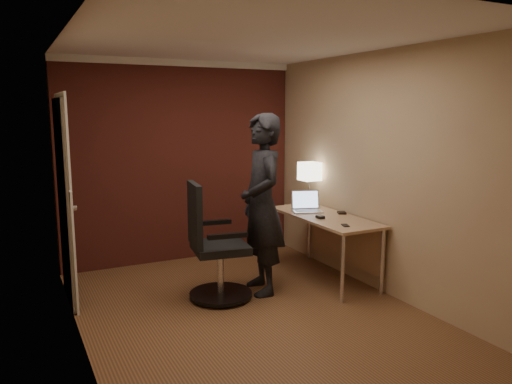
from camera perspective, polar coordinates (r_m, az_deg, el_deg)
room at (r=5.85m, az=-9.88°, el=4.05°), size 4.00×4.00×4.00m
desk at (r=5.70m, az=8.43°, el=-3.86°), size 0.60×1.50×0.73m
desk_lamp at (r=6.13m, az=6.14°, el=2.29°), size 0.22×0.22×0.54m
laptop at (r=5.85m, az=5.76°, el=-1.54°), size 0.40×0.35×0.23m
mouse at (r=5.47m, az=7.35°, el=-2.85°), size 0.06×0.10×0.03m
phone at (r=5.17m, az=10.17°, el=-3.77°), size 0.10×0.13×0.01m
wallet at (r=5.76m, az=9.76°, el=-2.35°), size 0.13×0.14×0.02m
office_chair at (r=5.03m, az=-4.94°, el=-6.60°), size 0.64×0.70×1.17m
person at (r=5.14m, az=0.68°, el=-1.43°), size 0.54×0.74×1.87m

